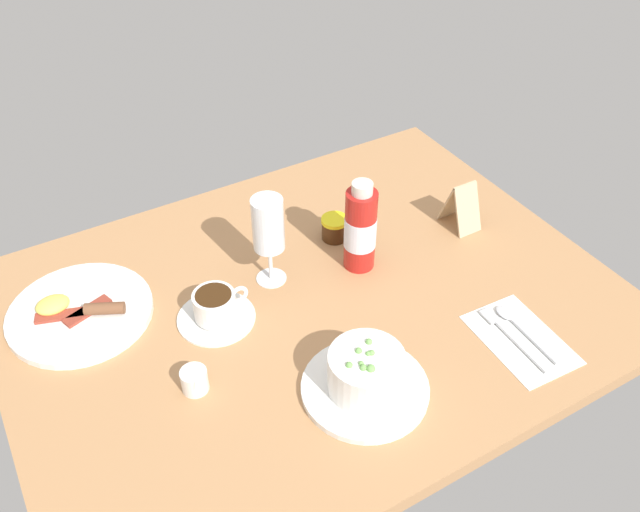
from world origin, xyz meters
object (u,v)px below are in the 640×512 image
object	(u,v)px
wine_glass	(268,228)
jam_jar	(334,228)
coffee_cup	(216,308)
porridge_bowl	(366,375)
cutlery_setting	(519,337)
menu_card	(462,205)
creamer_jug	(195,380)
breakfast_plate	(79,312)
sauce_bottle_red	(360,229)

from	to	relation	value
wine_glass	jam_jar	distance (cm)	20.18
coffee_cup	jam_jar	world-z (taller)	coffee_cup
porridge_bowl	wine_glass	world-z (taller)	wine_glass
cutlery_setting	coffee_cup	world-z (taller)	coffee_cup
jam_jar	menu_card	distance (cm)	26.95
cutlery_setting	menu_card	distance (cm)	33.41
porridge_bowl	menu_card	xyz separation A→B (cm)	(41.33, 27.07, 1.25)
jam_jar	porridge_bowl	bearing A→B (deg)	-113.96
creamer_jug	breakfast_plate	bearing A→B (deg)	114.28
coffee_cup	breakfast_plate	distance (cm)	25.02
creamer_jug	menu_card	bearing A→B (deg)	11.23
jam_jar	sauce_bottle_red	distance (cm)	11.37
wine_glass	breakfast_plate	world-z (taller)	wine_glass
cutlery_setting	creamer_jug	world-z (taller)	creamer_jug
wine_glass	menu_card	size ratio (longest dim) A/B	1.80
porridge_bowl	wine_glass	size ratio (longest dim) A/B	1.12
cutlery_setting	jam_jar	bearing A→B (deg)	108.57
creamer_jug	menu_card	world-z (taller)	menu_card
porridge_bowl	coffee_cup	distance (cm)	30.68
cutlery_setting	sauce_bottle_red	size ratio (longest dim) A/B	1.02
wine_glass	sauce_bottle_red	world-z (taller)	sauce_bottle_red
cutlery_setting	breakfast_plate	xyz separation A→B (cm)	(-65.14, 44.29, 0.64)
porridge_bowl	creamer_jug	size ratio (longest dim) A/B	3.89
menu_card	jam_jar	bearing A→B (deg)	159.50
coffee_cup	jam_jar	size ratio (longest dim) A/B	2.59
cutlery_setting	menu_card	size ratio (longest dim) A/B	1.90
cutlery_setting	creamer_jug	distance (cm)	56.33
creamer_jug	cutlery_setting	bearing A→B (deg)	-18.74
jam_jar	breakfast_plate	world-z (taller)	jam_jar
coffee_cup	wine_glass	distance (cm)	17.27
cutlery_setting	jam_jar	size ratio (longest dim) A/B	3.57
creamer_jug	wine_glass	bearing A→B (deg)	37.73
cutlery_setting	coffee_cup	size ratio (longest dim) A/B	1.38
creamer_jug	coffee_cup	bearing A→B (deg)	54.20
coffee_cup	creamer_jug	size ratio (longest dim) A/B	2.64
creamer_jug	jam_jar	bearing A→B (deg)	29.27
sauce_bottle_red	wine_glass	bearing A→B (deg)	163.95
wine_glass	coffee_cup	bearing A→B (deg)	-160.89
wine_glass	menu_card	distance (cm)	42.98
cutlery_setting	menu_card	bearing A→B (deg)	69.53
coffee_cup	breakfast_plate	size ratio (longest dim) A/B	0.55
cutlery_setting	breakfast_plate	bearing A→B (deg)	145.79
creamer_jug	sauce_bottle_red	size ratio (longest dim) A/B	0.28
coffee_cup	menu_card	xyz separation A→B (cm)	(55.52, -0.10, 2.51)
porridge_bowl	cutlery_setting	world-z (taller)	porridge_bowl
porridge_bowl	wine_glass	distance (cm)	32.96
porridge_bowl	menu_card	world-z (taller)	menu_card
coffee_cup	wine_glass	xyz separation A→B (cm)	(13.43, 4.65, 9.82)
creamer_jug	wine_glass	xyz separation A→B (cm)	(22.79, 17.64, 10.28)
coffee_cup	menu_card	world-z (taller)	menu_card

